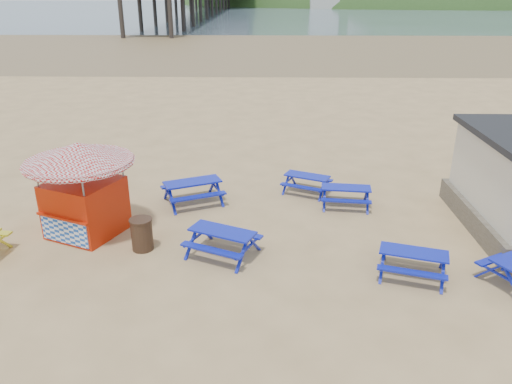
{
  "coord_description": "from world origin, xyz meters",
  "views": [
    {
      "loc": [
        0.3,
        -13.71,
        7.28
      ],
      "look_at": [
        -0.04,
        1.5,
        1.0
      ],
      "focal_mm": 35.0,
      "sensor_mm": 36.0,
      "label": 1
    }
  ],
  "objects_px": {
    "ice_cream_kiosk": "(81,177)",
    "litter_bin": "(142,234)",
    "picnic_table_blue_a": "(193,192)",
    "picnic_table_blue_b": "(307,184)"
  },
  "relations": [
    {
      "from": "picnic_table_blue_a",
      "to": "ice_cream_kiosk",
      "type": "xyz_separation_m",
      "value": [
        -3.02,
        -2.42,
        1.46
      ]
    },
    {
      "from": "picnic_table_blue_b",
      "to": "litter_bin",
      "type": "distance_m",
      "value": 6.93
    },
    {
      "from": "picnic_table_blue_a",
      "to": "picnic_table_blue_b",
      "type": "height_order",
      "value": "picnic_table_blue_a"
    },
    {
      "from": "picnic_table_blue_b",
      "to": "ice_cream_kiosk",
      "type": "height_order",
      "value": "ice_cream_kiosk"
    },
    {
      "from": "picnic_table_blue_a",
      "to": "picnic_table_blue_b",
      "type": "bearing_deg",
      "value": -9.62
    },
    {
      "from": "ice_cream_kiosk",
      "to": "litter_bin",
      "type": "relative_size",
      "value": 4.42
    },
    {
      "from": "picnic_table_blue_a",
      "to": "picnic_table_blue_b",
      "type": "xyz_separation_m",
      "value": [
        4.18,
        1.09,
        -0.07
      ]
    },
    {
      "from": "ice_cream_kiosk",
      "to": "litter_bin",
      "type": "xyz_separation_m",
      "value": [
        1.98,
        -1.05,
        -1.38
      ]
    },
    {
      "from": "picnic_table_blue_a",
      "to": "litter_bin",
      "type": "height_order",
      "value": "litter_bin"
    },
    {
      "from": "picnic_table_blue_a",
      "to": "picnic_table_blue_b",
      "type": "distance_m",
      "value": 4.32
    }
  ]
}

